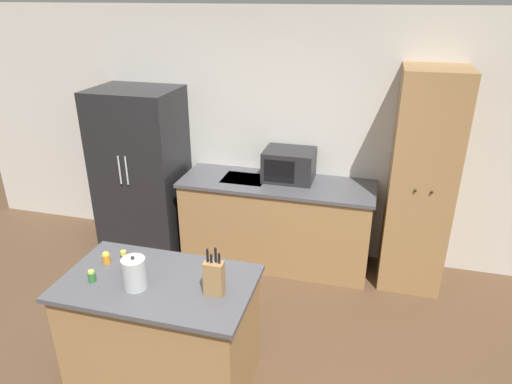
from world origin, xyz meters
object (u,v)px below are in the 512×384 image
(microwave, at_px, (289,165))
(spice_bottle_amber_oil, at_px, (125,262))
(spice_bottle_tall_dark, at_px, (106,258))
(kettle, at_px, (134,273))
(pantry_cabinet, at_px, (421,182))
(refrigerator, at_px, (142,171))
(knife_block, at_px, (214,278))
(spice_bottle_green_herb, at_px, (132,269))
(spice_bottle_short_red, at_px, (92,276))
(fire_extinguisher, at_px, (103,216))

(microwave, relative_size, spice_bottle_amber_oil, 2.92)
(microwave, xyz_separation_m, spice_bottle_tall_dark, (-0.99, -1.85, -0.16))
(spice_bottle_tall_dark, height_order, kettle, kettle)
(pantry_cabinet, xyz_separation_m, spice_bottle_amber_oil, (-2.07, -1.84, -0.10))
(refrigerator, relative_size, spice_bottle_tall_dark, 21.17)
(refrigerator, relative_size, pantry_cabinet, 0.85)
(pantry_cabinet, distance_m, spice_bottle_amber_oil, 2.77)
(refrigerator, relative_size, knife_block, 5.29)
(knife_block, distance_m, spice_bottle_green_herb, 0.62)
(spice_bottle_tall_dark, xyz_separation_m, spice_bottle_short_red, (0.03, -0.23, -0.00))
(fire_extinguisher, bearing_deg, spice_bottle_tall_dark, -54.97)
(refrigerator, xyz_separation_m, spice_bottle_amber_oil, (0.82, -1.79, 0.06))
(microwave, relative_size, spice_bottle_short_red, 6.02)
(refrigerator, bearing_deg, spice_bottle_amber_oil, -65.28)
(pantry_cabinet, distance_m, kettle, 2.75)
(microwave, xyz_separation_m, knife_block, (-0.10, -1.99, -0.08))
(spice_bottle_green_herb, bearing_deg, pantry_cabinet, 43.08)
(spice_bottle_amber_oil, bearing_deg, spice_bottle_short_red, -136.94)
(pantry_cabinet, xyz_separation_m, spice_bottle_green_herb, (-2.00, -1.87, -0.11))
(spice_bottle_amber_oil, bearing_deg, microwave, 67.62)
(spice_bottle_tall_dark, bearing_deg, microwave, 61.94)
(refrigerator, bearing_deg, microwave, 4.58)
(spice_bottle_tall_dark, distance_m, fire_extinguisher, 2.32)
(spice_bottle_tall_dark, distance_m, spice_bottle_green_herb, 0.29)
(spice_bottle_amber_oil, distance_m, fire_extinguisher, 2.49)
(spice_bottle_tall_dark, height_order, spice_bottle_short_red, same)
(spice_bottle_tall_dark, relative_size, spice_bottle_amber_oil, 0.49)
(spice_bottle_green_herb, xyz_separation_m, kettle, (0.09, -0.11, 0.05))
(spice_bottle_amber_oil, bearing_deg, spice_bottle_green_herb, -23.31)
(spice_bottle_tall_dark, distance_m, spice_bottle_short_red, 0.23)
(kettle, relative_size, fire_extinguisher, 0.49)
(spice_bottle_short_red, bearing_deg, spice_bottle_amber_oil, 43.06)
(spice_bottle_short_red, xyz_separation_m, kettle, (0.32, 0.01, 0.07))
(microwave, relative_size, spice_bottle_green_herb, 3.82)
(pantry_cabinet, distance_m, spice_bottle_green_herb, 2.74)
(knife_block, xyz_separation_m, kettle, (-0.53, -0.07, -0.01))
(microwave, xyz_separation_m, spice_bottle_short_red, (-0.96, -2.08, -0.16))
(spice_bottle_amber_oil, relative_size, kettle, 0.71)
(knife_block, distance_m, spice_bottle_amber_oil, 0.70)
(pantry_cabinet, relative_size, spice_bottle_short_red, 25.17)
(refrigerator, bearing_deg, spice_bottle_tall_dark, -69.89)
(spice_bottle_tall_dark, relative_size, kettle, 0.35)
(spice_bottle_short_red, height_order, kettle, kettle)
(pantry_cabinet, relative_size, fire_extinguisher, 4.25)
(refrigerator, xyz_separation_m, pantry_cabinet, (2.89, 0.04, 0.16))
(spice_bottle_green_herb, relative_size, kettle, 0.55)
(microwave, distance_m, spice_bottle_short_red, 2.29)
(microwave, height_order, fire_extinguisher, microwave)
(pantry_cabinet, bearing_deg, spice_bottle_short_red, -138.31)
(spice_bottle_tall_dark, relative_size, spice_bottle_green_herb, 0.64)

